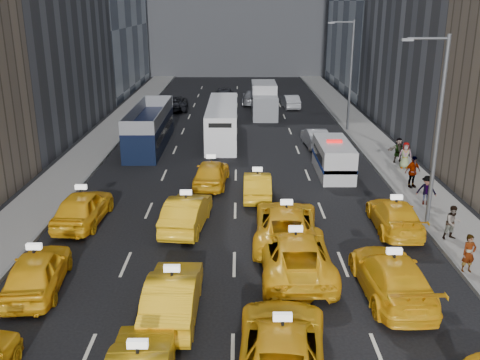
% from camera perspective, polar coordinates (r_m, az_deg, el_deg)
% --- Properties ---
extents(sidewalk_west, '(3.00, 90.00, 0.15)m').
position_cam_1_polar(sidewalk_west, '(39.72, -15.77, 2.83)').
color(sidewalk_west, gray).
rests_on(sidewalk_west, ground).
extents(sidewalk_east, '(3.00, 90.00, 0.15)m').
position_cam_1_polar(sidewalk_east, '(39.61, 14.97, 2.86)').
color(sidewalk_east, gray).
rests_on(sidewalk_east, ground).
extents(curb_west, '(0.15, 90.00, 0.18)m').
position_cam_1_polar(curb_west, '(39.35, -13.73, 2.88)').
color(curb_west, slate).
rests_on(curb_west, ground).
extents(curb_east, '(0.15, 90.00, 0.18)m').
position_cam_1_polar(curb_east, '(39.26, 12.93, 2.90)').
color(curb_east, slate).
rests_on(curb_east, ground).
extents(streetlight_near, '(2.15, 0.22, 9.00)m').
position_cam_1_polar(streetlight_near, '(26.06, 20.15, 5.41)').
color(streetlight_near, '#595B60').
rests_on(streetlight_near, ground).
extents(streetlight_far, '(2.15, 0.22, 9.00)m').
position_cam_1_polar(streetlight_far, '(45.09, 11.59, 11.23)').
color(streetlight_far, '#595B60').
rests_on(streetlight_far, ground).
extents(taxi_6, '(3.06, 5.78, 1.55)m').
position_cam_1_polar(taxi_6, '(16.34, 4.47, -17.28)').
color(taxi_6, yellow).
rests_on(taxi_6, ground).
extents(taxi_8, '(2.30, 4.76, 1.57)m').
position_cam_1_polar(taxi_8, '(21.56, -20.81, -9.05)').
color(taxi_8, yellow).
rests_on(taxi_8, ground).
extents(taxi_9, '(1.74, 4.83, 1.59)m').
position_cam_1_polar(taxi_9, '(18.81, -7.16, -12.06)').
color(taxi_9, yellow).
rests_on(taxi_9, ground).
extents(taxi_10, '(2.83, 6.04, 1.67)m').
position_cam_1_polar(taxi_10, '(21.50, 5.87, -7.77)').
color(taxi_10, yellow).
rests_on(taxi_10, ground).
extents(taxi_11, '(2.38, 5.51, 1.58)m').
position_cam_1_polar(taxi_11, '(20.59, 15.88, -9.83)').
color(taxi_11, yellow).
rests_on(taxi_11, ground).
extents(taxi_12, '(2.20, 4.95, 1.66)m').
position_cam_1_polar(taxi_12, '(27.08, -16.40, -2.81)').
color(taxi_12, yellow).
rests_on(taxi_12, ground).
extents(taxi_13, '(2.25, 4.98, 1.59)m').
position_cam_1_polar(taxi_13, '(25.59, -5.71, -3.45)').
color(taxi_13, yellow).
rests_on(taxi_13, ground).
extents(taxi_14, '(3.22, 6.17, 1.66)m').
position_cam_1_polar(taxi_14, '(24.17, 4.92, -4.69)').
color(taxi_14, yellow).
rests_on(taxi_14, ground).
extents(taxi_15, '(2.14, 4.95, 1.42)m').
position_cam_1_polar(taxi_15, '(26.35, 16.18, -3.66)').
color(taxi_15, yellow).
rests_on(taxi_15, ground).
extents(taxi_16, '(2.18, 4.69, 1.55)m').
position_cam_1_polar(taxi_16, '(31.41, -3.08, 0.78)').
color(taxi_16, yellow).
rests_on(taxi_16, ground).
extents(taxi_17, '(1.55, 4.28, 1.40)m').
position_cam_1_polar(taxi_17, '(29.49, 1.85, -0.55)').
color(taxi_17, yellow).
rests_on(taxi_17, ground).
extents(nypd_van, '(1.99, 5.13, 2.20)m').
position_cam_1_polar(nypd_van, '(33.93, 9.93, 2.25)').
color(nypd_van, silver).
rests_on(nypd_van, ground).
extents(double_decker, '(3.33, 10.30, 2.94)m').
position_cam_1_polar(double_decker, '(40.45, -9.61, 5.56)').
color(double_decker, black).
rests_on(double_decker, ground).
extents(city_bus, '(3.07, 10.97, 2.80)m').
position_cam_1_polar(city_bus, '(42.12, -1.88, 6.22)').
color(city_bus, white).
rests_on(city_bus, ground).
extents(box_truck, '(2.71, 6.77, 3.03)m').
position_cam_1_polar(box_truck, '(51.14, 2.59, 8.51)').
color(box_truck, silver).
rests_on(box_truck, ground).
extents(misc_car_0, '(1.79, 4.33, 1.39)m').
position_cam_1_polar(misc_car_0, '(40.37, 8.04, 4.51)').
color(misc_car_0, '#9C9EA3').
rests_on(misc_car_0, ground).
extents(misc_car_1, '(2.76, 5.27, 1.41)m').
position_cam_1_polar(misc_car_1, '(54.41, -6.89, 8.17)').
color(misc_car_1, black).
rests_on(misc_car_1, ground).
extents(misc_car_2, '(2.35, 5.22, 1.48)m').
position_cam_1_polar(misc_car_2, '(57.10, 1.33, 8.81)').
color(misc_car_2, slate).
rests_on(misc_car_2, ground).
extents(misc_car_3, '(2.01, 4.93, 1.68)m').
position_cam_1_polar(misc_car_3, '(58.31, -1.68, 9.11)').
color(misc_car_3, black).
rests_on(misc_car_3, ground).
extents(misc_car_4, '(1.76, 4.25, 1.37)m').
position_cam_1_polar(misc_car_4, '(55.27, 5.41, 8.35)').
color(misc_car_4, '#A0A1A7').
rests_on(misc_car_4, ground).
extents(pedestrian_0, '(0.64, 0.49, 1.58)m').
position_cam_1_polar(pedestrian_0, '(22.95, 23.22, -7.22)').
color(pedestrian_0, gray).
rests_on(pedestrian_0, sidewalk_east).
extents(pedestrian_1, '(0.84, 0.57, 1.58)m').
position_cam_1_polar(pedestrian_1, '(25.75, 21.75, -4.24)').
color(pedestrian_1, gray).
rests_on(pedestrian_1, sidewalk_east).
extents(pedestrian_2, '(1.10, 0.68, 1.58)m').
position_cam_1_polar(pedestrian_2, '(29.63, 19.28, -1.03)').
color(pedestrian_2, gray).
rests_on(pedestrian_2, sidewalk_east).
extents(pedestrian_3, '(1.19, 0.89, 1.85)m').
position_cam_1_polar(pedestrian_3, '(32.11, 17.93, 0.84)').
color(pedestrian_3, gray).
rests_on(pedestrian_3, sidewalk_east).
extents(pedestrian_4, '(0.90, 0.61, 1.69)m').
position_cam_1_polar(pedestrian_4, '(35.80, 17.21, 2.55)').
color(pedestrian_4, gray).
rests_on(pedestrian_4, sidewalk_east).
extents(pedestrian_5, '(1.56, 0.55, 1.66)m').
position_cam_1_polar(pedestrian_5, '(36.97, 16.55, 3.07)').
color(pedestrian_5, gray).
rests_on(pedestrian_5, sidewalk_east).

